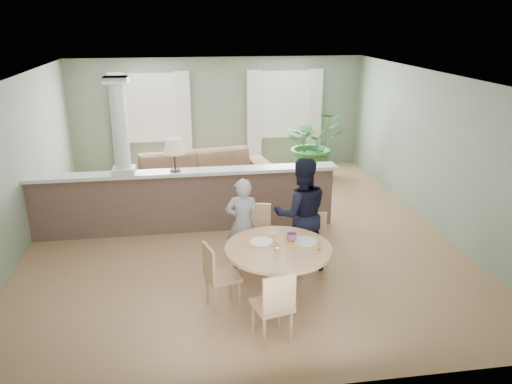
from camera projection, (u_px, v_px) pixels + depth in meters
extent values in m
plane|color=tan|center=(239.00, 232.00, 8.80)|extent=(8.00, 8.00, 0.00)
cube|color=gray|center=(219.00, 114.00, 12.08)|extent=(7.00, 0.02, 2.70)
cube|color=gray|center=(18.00, 167.00, 7.86)|extent=(0.02, 8.00, 2.70)
cube|color=gray|center=(434.00, 150.00, 8.85)|extent=(0.02, 8.00, 2.70)
cube|color=gray|center=(288.00, 272.00, 4.62)|extent=(7.00, 0.02, 2.70)
cube|color=white|center=(237.00, 76.00, 7.90)|extent=(7.00, 8.00, 0.02)
cube|color=white|center=(151.00, 108.00, 11.76)|extent=(1.10, 0.02, 1.50)
cube|color=white|center=(151.00, 108.00, 11.74)|extent=(1.22, 0.04, 1.62)
cube|color=white|center=(284.00, 105.00, 12.21)|extent=(1.10, 0.02, 1.50)
cube|color=white|center=(284.00, 105.00, 12.19)|extent=(1.22, 0.04, 1.62)
cube|color=silver|center=(119.00, 122.00, 11.67)|extent=(0.35, 0.10, 2.30)
cube|color=silver|center=(184.00, 120.00, 11.88)|extent=(0.35, 0.10, 2.30)
cube|color=silver|center=(254.00, 118.00, 12.12)|extent=(0.35, 0.10, 2.30)
cube|color=silver|center=(314.00, 117.00, 12.34)|extent=(0.35, 0.10, 2.30)
cube|color=brown|center=(186.00, 203.00, 8.69)|extent=(5.20, 0.22, 1.05)
cube|color=white|center=(184.00, 172.00, 8.50)|extent=(5.32, 0.36, 0.06)
cube|color=white|center=(124.00, 170.00, 8.34)|extent=(0.36, 0.36, 0.10)
cylinder|color=white|center=(120.00, 127.00, 8.09)|extent=(0.26, 0.26, 1.39)
cube|color=white|center=(115.00, 80.00, 7.84)|extent=(0.38, 0.38, 0.10)
cylinder|color=black|center=(175.00, 170.00, 8.47)|extent=(0.18, 0.18, 0.03)
cylinder|color=black|center=(175.00, 161.00, 8.42)|extent=(0.03, 0.03, 0.28)
cone|color=beige|center=(174.00, 146.00, 8.33)|extent=(0.36, 0.36, 0.26)
imported|color=brown|center=(199.00, 176.00, 10.39)|extent=(3.24, 1.68, 0.90)
imported|color=#276227|center=(313.00, 143.00, 11.62)|extent=(1.73, 1.61, 1.59)
cylinder|color=tan|center=(277.00, 302.00, 6.60)|extent=(0.57, 0.57, 0.04)
cylinder|color=tan|center=(278.00, 276.00, 6.47)|extent=(0.15, 0.15, 0.74)
cylinder|color=tan|center=(278.00, 249.00, 6.34)|extent=(1.37, 1.37, 0.04)
cube|color=#C44F2C|center=(261.00, 241.00, 6.49)|extent=(0.50, 0.37, 0.01)
cube|color=#C44F2C|center=(304.00, 241.00, 6.49)|extent=(0.58, 0.51, 0.01)
cylinder|color=white|center=(261.00, 241.00, 6.46)|extent=(0.30, 0.30, 0.01)
cylinder|color=white|center=(306.00, 241.00, 6.47)|extent=(0.30, 0.30, 0.01)
cylinder|color=white|center=(277.00, 244.00, 6.29)|extent=(0.08, 0.08, 0.10)
cube|color=silver|center=(257.00, 243.00, 6.40)|extent=(0.02, 0.20, 0.00)
cube|color=silver|center=(246.00, 243.00, 6.43)|extent=(0.02, 0.24, 0.00)
cylinder|color=white|center=(319.00, 247.00, 6.25)|extent=(0.04, 0.04, 0.07)
cylinder|color=silver|center=(319.00, 244.00, 6.23)|extent=(0.04, 0.04, 0.01)
imported|color=#2469A8|center=(292.00, 237.00, 6.49)|extent=(0.14, 0.14, 0.11)
cube|color=tan|center=(255.00, 242.00, 7.24)|extent=(0.56, 0.56, 0.05)
cylinder|color=tan|center=(240.00, 264.00, 7.16)|extent=(0.04, 0.04, 0.47)
cylinder|color=tan|center=(266.00, 265.00, 7.13)|extent=(0.04, 0.04, 0.47)
cylinder|color=tan|center=(243.00, 252.00, 7.51)|extent=(0.04, 0.04, 0.47)
cylinder|color=tan|center=(268.00, 253.00, 7.48)|extent=(0.04, 0.04, 0.47)
cube|color=tan|center=(256.00, 219.00, 7.34)|extent=(0.44, 0.15, 0.51)
cube|color=tan|center=(313.00, 247.00, 7.23)|extent=(0.48, 0.48, 0.05)
cylinder|color=tan|center=(302.00, 266.00, 7.16)|extent=(0.04, 0.04, 0.42)
cylinder|color=tan|center=(325.00, 266.00, 7.14)|extent=(0.04, 0.04, 0.42)
cylinder|color=tan|center=(301.00, 255.00, 7.47)|extent=(0.04, 0.04, 0.42)
cylinder|color=tan|center=(323.00, 256.00, 7.46)|extent=(0.04, 0.04, 0.42)
cube|color=tan|center=(313.00, 226.00, 7.32)|extent=(0.39, 0.12, 0.45)
cube|color=tan|center=(272.00, 305.00, 5.75)|extent=(0.50, 0.50, 0.05)
cylinder|color=tan|center=(279.00, 312.00, 6.04)|extent=(0.04, 0.04, 0.42)
cylinder|color=tan|center=(253.00, 318.00, 5.92)|extent=(0.04, 0.04, 0.42)
cylinder|color=tan|center=(291.00, 327.00, 5.74)|extent=(0.04, 0.04, 0.42)
cylinder|color=tan|center=(264.00, 334.00, 5.62)|extent=(0.04, 0.04, 0.42)
cube|color=tan|center=(279.00, 295.00, 5.51)|extent=(0.39, 0.13, 0.45)
cube|color=tan|center=(223.00, 277.00, 6.42)|extent=(0.50, 0.50, 0.05)
cylinder|color=tan|center=(240.00, 295.00, 6.42)|extent=(0.04, 0.04, 0.41)
cylinder|color=tan|center=(230.00, 283.00, 6.69)|extent=(0.04, 0.04, 0.41)
cylinder|color=tan|center=(216.00, 301.00, 6.29)|extent=(0.04, 0.04, 0.41)
cylinder|color=tan|center=(207.00, 289.00, 6.56)|extent=(0.04, 0.04, 0.41)
cube|color=tan|center=(209.00, 263.00, 6.26)|extent=(0.14, 0.38, 0.44)
imported|color=#9E9DA2|center=(243.00, 224.00, 7.35)|extent=(0.56, 0.41, 1.41)
imported|color=black|center=(301.00, 214.00, 7.32)|extent=(0.84, 0.66, 1.71)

